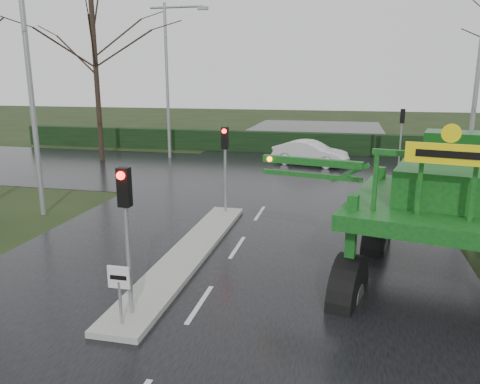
% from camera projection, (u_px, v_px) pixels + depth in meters
% --- Properties ---
extents(ground, '(140.00, 140.00, 0.00)m').
position_uv_depth(ground, '(200.00, 305.00, 11.35)').
color(ground, black).
rests_on(ground, ground).
extents(road_main, '(14.00, 80.00, 0.02)m').
position_uv_depth(road_main, '(268.00, 201.00, 20.82)').
color(road_main, black).
rests_on(road_main, ground).
extents(road_cross, '(80.00, 12.00, 0.02)m').
position_uv_depth(road_cross, '(285.00, 175.00, 26.50)').
color(road_cross, black).
rests_on(road_cross, ground).
extents(median_island, '(1.20, 10.00, 0.16)m').
position_uv_depth(median_island, '(189.00, 253.00, 14.45)').
color(median_island, gray).
rests_on(median_island, ground).
extents(hedge_row, '(44.00, 0.90, 1.50)m').
position_uv_depth(hedge_row, '(300.00, 143.00, 33.89)').
color(hedge_row, black).
rests_on(hedge_row, ground).
extents(keep_left_sign, '(0.50, 0.07, 1.35)m').
position_uv_depth(keep_left_sign, '(119.00, 286.00, 9.96)').
color(keep_left_sign, gray).
rests_on(keep_left_sign, ground).
extents(traffic_signal_near, '(0.26, 0.33, 3.52)m').
position_uv_depth(traffic_signal_near, '(126.00, 210.00, 10.06)').
color(traffic_signal_near, gray).
rests_on(traffic_signal_near, ground).
extents(traffic_signal_mid, '(0.26, 0.33, 3.52)m').
position_uv_depth(traffic_signal_mid, '(225.00, 151.00, 18.10)').
color(traffic_signal_mid, gray).
rests_on(traffic_signal_mid, ground).
extents(traffic_signal_far, '(0.26, 0.33, 3.52)m').
position_uv_depth(traffic_signal_far, '(402.00, 125.00, 28.27)').
color(traffic_signal_far, gray).
rests_on(traffic_signal_far, ground).
extents(street_light_left_near, '(3.85, 0.30, 10.00)m').
position_uv_depth(street_light_left_near, '(35.00, 60.00, 17.37)').
color(street_light_left_near, gray).
rests_on(street_light_left_near, ground).
extents(street_light_right, '(3.85, 0.30, 10.00)m').
position_uv_depth(street_light_right, '(471.00, 62.00, 19.51)').
color(street_light_right, gray).
rests_on(street_light_right, ground).
extents(street_light_left_far, '(3.85, 0.30, 10.00)m').
position_uv_depth(street_light_left_far, '(171.00, 68.00, 30.62)').
color(street_light_left_far, gray).
rests_on(street_light_left_far, ground).
extents(tree_left_far, '(7.70, 7.70, 13.26)m').
position_uv_depth(tree_left_far, '(94.00, 48.00, 29.38)').
color(tree_left_far, black).
rests_on(tree_left_far, ground).
extents(crop_sprayer, '(9.71, 7.04, 5.54)m').
position_uv_depth(crop_sprayer, '(356.00, 194.00, 11.36)').
color(crop_sprayer, black).
rests_on(crop_sprayer, ground).
extents(white_sedan, '(4.89, 2.87, 1.52)m').
position_uv_depth(white_sedan, '(310.00, 165.00, 29.33)').
color(white_sedan, silver).
rests_on(white_sedan, ground).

